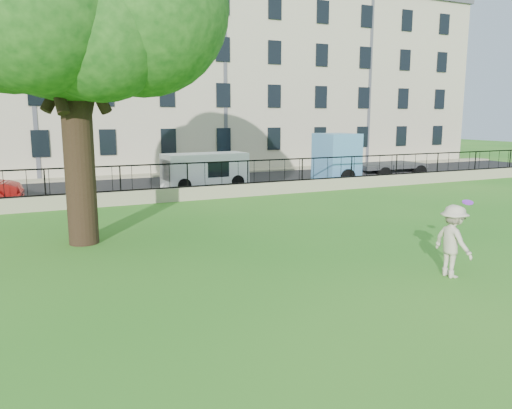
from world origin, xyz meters
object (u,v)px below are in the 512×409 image
man (453,241)px  frisbee (468,202)px  white_van (205,171)px  blue_truck (370,157)px

man → frisbee: 1.30m
man → frisbee: man is taller
white_van → frisbee: bearing=-88.9°
frisbee → white_van: 16.30m
frisbee → man: bearing=-152.7°
man → blue_truck: bearing=-29.0°
man → blue_truck: blue_truck is taller
man → frisbee: bearing=-60.5°
man → white_van: 16.70m
frisbee → white_van: (-1.41, 16.22, -0.74)m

